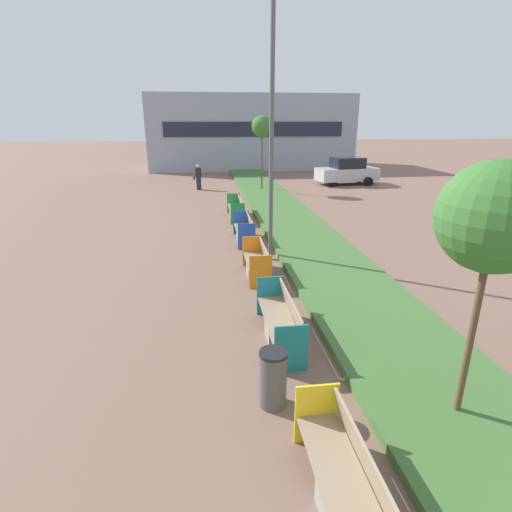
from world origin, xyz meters
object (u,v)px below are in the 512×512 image
bench_orange_frame (257,264)px  sapling_tree_near (495,218)px  bench_green_frame (236,210)px  pedestrian_walking (198,177)px  bench_teal_frame (281,323)px  litter_bin (273,379)px  bench_blue_frame (245,232)px  street_lamp_post (272,103)px  bench_yellow_frame (349,493)px  sapling_tree_far (262,127)px  parked_car_distant (347,171)px

bench_orange_frame → sapling_tree_near: (2.23, -6.29, 2.81)m
bench_green_frame → pedestrian_walking: bearing=102.1°
bench_teal_frame → bench_orange_frame: bearing=90.1°
bench_teal_frame → litter_bin: (-0.51, -1.99, 0.11)m
bench_orange_frame → litter_bin: 5.62m
bench_blue_frame → pedestrian_walking: 12.11m
bench_teal_frame → street_lamp_post: street_lamp_post is taller
bench_green_frame → bench_yellow_frame: bearing=-90.0°
bench_orange_frame → street_lamp_post: bearing=66.3°
bench_blue_frame → sapling_tree_near: bearing=-77.2°
bench_yellow_frame → sapling_tree_near: sapling_tree_near is taller
bench_teal_frame → sapling_tree_near: size_ratio=0.60×
bench_orange_frame → pedestrian_walking: (-1.76, 15.52, 0.45)m
bench_yellow_frame → sapling_tree_far: 22.40m
bench_yellow_frame → pedestrian_walking: bearing=94.4°
bench_teal_frame → parked_car_distant: parked_car_distant is taller
bench_green_frame → pedestrian_walking: size_ratio=1.52×
pedestrian_walking → sapling_tree_near: bearing=-79.6°
bench_yellow_frame → bench_teal_frame: same height
bench_teal_frame → bench_green_frame: bearing=90.0°
bench_yellow_frame → bench_orange_frame: bearing=90.1°
bench_yellow_frame → bench_teal_frame: size_ratio=1.04×
sapling_tree_near → sapling_tree_far: (0.00, 20.66, 0.75)m
street_lamp_post → pedestrian_walking: street_lamp_post is taller
litter_bin → sapling_tree_far: bearing=82.2°
litter_bin → sapling_tree_near: size_ratio=0.25×
bench_green_frame → sapling_tree_near: size_ratio=0.62×
sapling_tree_far → street_lamp_post: bearing=-97.1°
bench_yellow_frame → pedestrian_walking: (-1.76, 23.16, 0.43)m
bench_teal_frame → sapling_tree_far: (2.23, 17.98, 3.54)m
litter_bin → sapling_tree_far: size_ratio=0.21×
bench_blue_frame → litter_bin: litter_bin is taller
bench_orange_frame → sapling_tree_far: 14.98m
bench_yellow_frame → pedestrian_walking: 23.23m
bench_orange_frame → sapling_tree_near: 7.24m
bench_teal_frame → bench_green_frame: size_ratio=0.96×
litter_bin → pedestrian_walking: 21.16m
sapling_tree_near → pedestrian_walking: bearing=100.4°
litter_bin → sapling_tree_far: (2.74, 19.97, 3.43)m
bench_blue_frame → sapling_tree_near: (2.23, -9.84, 2.81)m
bench_yellow_frame → sapling_tree_near: size_ratio=0.62×
bench_teal_frame → street_lamp_post: size_ratio=0.27×
bench_blue_frame → parked_car_distant: size_ratio=0.48×
sapling_tree_near → pedestrian_walking: (-3.99, 21.81, -2.36)m
bench_yellow_frame → bench_blue_frame: size_ratio=1.17×
bench_teal_frame → sapling_tree_near: (2.23, -2.68, 2.80)m
bench_orange_frame → pedestrian_walking: bearing=96.5°
bench_green_frame → litter_bin: size_ratio=2.51×
bench_blue_frame → bench_green_frame: same height
bench_orange_frame → bench_teal_frame: bearing=-89.9°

